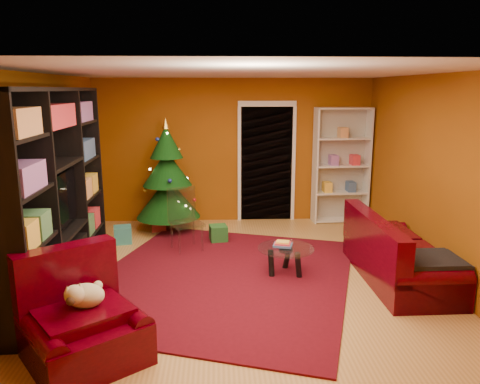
{
  "coord_description": "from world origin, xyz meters",
  "views": [
    {
      "loc": [
        -0.3,
        -5.73,
        2.4
      ],
      "look_at": [
        0.0,
        0.4,
        1.05
      ],
      "focal_mm": 35.0,
      "sensor_mm": 36.0,
      "label": 1
    }
  ],
  "objects_px": {
    "sofa": "(400,248)",
    "gift_box_red": "(159,224)",
    "acrylic_chair": "(187,224)",
    "media_unit": "(53,191)",
    "gift_box_green": "(218,234)",
    "christmas_tree": "(167,177)",
    "white_bookshelf": "(341,166)",
    "armchair": "(84,319)",
    "gift_box_teal": "(123,235)",
    "coffee_table": "(286,261)",
    "rug": "(222,277)",
    "dog": "(86,296)"
  },
  "relations": [
    {
      "from": "sofa",
      "to": "gift_box_red",
      "type": "bearing_deg",
      "value": 54.88
    },
    {
      "from": "sofa",
      "to": "acrylic_chair",
      "type": "height_order",
      "value": "acrylic_chair"
    },
    {
      "from": "media_unit",
      "to": "gift_box_green",
      "type": "height_order",
      "value": "media_unit"
    },
    {
      "from": "gift_box_green",
      "to": "sofa",
      "type": "xyz_separation_m",
      "value": [
        2.32,
        -1.64,
        0.29
      ]
    },
    {
      "from": "christmas_tree",
      "to": "gift_box_red",
      "type": "relative_size",
      "value": 7.93
    },
    {
      "from": "christmas_tree",
      "to": "media_unit",
      "type": "bearing_deg",
      "value": -115.87
    },
    {
      "from": "gift_box_green",
      "to": "gift_box_red",
      "type": "bearing_deg",
      "value": 147.49
    },
    {
      "from": "christmas_tree",
      "to": "white_bookshelf",
      "type": "relative_size",
      "value": 0.91
    },
    {
      "from": "armchair",
      "to": "gift_box_green",
      "type": "bearing_deg",
      "value": 33.29
    },
    {
      "from": "media_unit",
      "to": "gift_box_teal",
      "type": "xyz_separation_m",
      "value": [
        0.45,
        1.64,
        -1.08
      ]
    },
    {
      "from": "armchair",
      "to": "white_bookshelf",
      "type": "bearing_deg",
      "value": 15.26
    },
    {
      "from": "gift_box_red",
      "to": "sofa",
      "type": "relative_size",
      "value": 0.12
    },
    {
      "from": "gift_box_green",
      "to": "coffee_table",
      "type": "xyz_separation_m",
      "value": [
        0.88,
        -1.43,
        0.06
      ]
    },
    {
      "from": "rug",
      "to": "gift_box_teal",
      "type": "height_order",
      "value": "gift_box_teal"
    },
    {
      "from": "gift_box_teal",
      "to": "sofa",
      "type": "relative_size",
      "value": 0.14
    },
    {
      "from": "christmas_tree",
      "to": "dog",
      "type": "distance_m",
      "value": 3.97
    },
    {
      "from": "rug",
      "to": "gift_box_red",
      "type": "distance_m",
      "value": 2.41
    },
    {
      "from": "media_unit",
      "to": "armchair",
      "type": "relative_size",
      "value": 3.09
    },
    {
      "from": "dog",
      "to": "gift_box_red",
      "type": "bearing_deg",
      "value": 50.84
    },
    {
      "from": "gift_box_green",
      "to": "gift_box_red",
      "type": "distance_m",
      "value": 1.22
    },
    {
      "from": "gift_box_red",
      "to": "acrylic_chair",
      "type": "relative_size",
      "value": 0.29
    },
    {
      "from": "gift_box_teal",
      "to": "dog",
      "type": "relative_size",
      "value": 0.68
    },
    {
      "from": "acrylic_chair",
      "to": "sofa",
      "type": "bearing_deg",
      "value": -47.69
    },
    {
      "from": "christmas_tree",
      "to": "gift_box_green",
      "type": "bearing_deg",
      "value": -38.52
    },
    {
      "from": "dog",
      "to": "media_unit",
      "type": "bearing_deg",
      "value": 78.88
    },
    {
      "from": "gift_box_teal",
      "to": "dog",
      "type": "height_order",
      "value": "dog"
    },
    {
      "from": "armchair",
      "to": "acrylic_chair",
      "type": "relative_size",
      "value": 1.19
    },
    {
      "from": "christmas_tree",
      "to": "gift_box_teal",
      "type": "bearing_deg",
      "value": -134.85
    },
    {
      "from": "rug",
      "to": "dog",
      "type": "bearing_deg",
      "value": -125.07
    },
    {
      "from": "rug",
      "to": "media_unit",
      "type": "height_order",
      "value": "media_unit"
    },
    {
      "from": "christmas_tree",
      "to": "gift_box_teal",
      "type": "distance_m",
      "value": 1.24
    },
    {
      "from": "rug",
      "to": "media_unit",
      "type": "relative_size",
      "value": 1.17
    },
    {
      "from": "gift_box_teal",
      "to": "coffee_table",
      "type": "bearing_deg",
      "value": -30.91
    },
    {
      "from": "gift_box_red",
      "to": "white_bookshelf",
      "type": "xyz_separation_m",
      "value": [
        3.28,
        0.45,
        0.92
      ]
    },
    {
      "from": "sofa",
      "to": "gift_box_teal",
      "type": "bearing_deg",
      "value": 66.03
    },
    {
      "from": "gift_box_teal",
      "to": "sofa",
      "type": "distance_m",
      "value": 4.19
    },
    {
      "from": "gift_box_teal",
      "to": "gift_box_green",
      "type": "relative_size",
      "value": 1.01
    },
    {
      "from": "media_unit",
      "to": "coffee_table",
      "type": "height_order",
      "value": "media_unit"
    },
    {
      "from": "gift_box_red",
      "to": "acrylic_chair",
      "type": "height_order",
      "value": "acrylic_chair"
    },
    {
      "from": "christmas_tree",
      "to": "gift_box_teal",
      "type": "xyz_separation_m",
      "value": [
        -0.67,
        -0.67,
        -0.81
      ]
    },
    {
      "from": "coffee_table",
      "to": "christmas_tree",
      "type": "bearing_deg",
      "value": 129.52
    },
    {
      "from": "acrylic_chair",
      "to": "coffee_table",
      "type": "bearing_deg",
      "value": -60.57
    },
    {
      "from": "white_bookshelf",
      "to": "sofa",
      "type": "relative_size",
      "value": 1.08
    },
    {
      "from": "rug",
      "to": "coffee_table",
      "type": "height_order",
      "value": "coffee_table"
    },
    {
      "from": "dog",
      "to": "sofa",
      "type": "xyz_separation_m",
      "value": [
        3.51,
        1.61,
        -0.17
      ]
    },
    {
      "from": "media_unit",
      "to": "acrylic_chair",
      "type": "bearing_deg",
      "value": 37.24
    },
    {
      "from": "gift_box_teal",
      "to": "gift_box_red",
      "type": "distance_m",
      "value": 0.81
    },
    {
      "from": "media_unit",
      "to": "sofa",
      "type": "xyz_separation_m",
      "value": [
        4.29,
        -0.02,
        -0.78
      ]
    },
    {
      "from": "rug",
      "to": "armchair",
      "type": "height_order",
      "value": "armchair"
    },
    {
      "from": "gift_box_red",
      "to": "gift_box_teal",
      "type": "bearing_deg",
      "value": -127.49
    }
  ]
}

